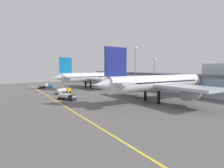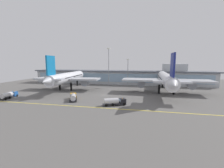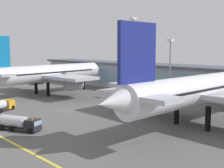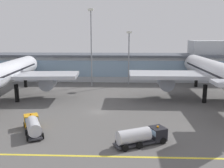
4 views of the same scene
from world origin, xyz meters
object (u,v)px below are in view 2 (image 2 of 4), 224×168
airliner_near_right (166,79)px  baggage_tug_near (73,97)px  airliner_near_left (67,78)px  service_truck_far (115,101)px  apron_light_mast_centre (128,68)px  fuel_tanker_truck (9,95)px  apron_light_mast_west (109,62)px

airliner_near_right → baggage_tug_near: 49.68m
airliner_near_left → baggage_tug_near: bearing=-151.1°
airliner_near_right → service_truck_far: bearing=144.0°
service_truck_far → apron_light_mast_centre: apron_light_mast_centre is taller
airliner_near_left → fuel_tanker_truck: 31.66m
service_truck_far → fuel_tanker_truck: bearing=152.6°
airliner_near_right → apron_light_mast_west: apron_light_mast_west is taller
airliner_near_left → apron_light_mast_centre: 41.82m
baggage_tug_near → service_truck_far: bearing=-127.2°
apron_light_mast_west → apron_light_mast_centre: apron_light_mast_west is taller
apron_light_mast_west → fuel_tanker_truck: bearing=-128.2°
airliner_near_right → fuel_tanker_truck: airliner_near_right is taller
airliner_near_left → fuel_tanker_truck: (-15.45, -27.02, -5.78)m
fuel_tanker_truck → apron_light_mast_centre: apron_light_mast_centre is taller
fuel_tanker_truck → service_truck_far: bearing=-97.1°
service_truck_far → baggage_tug_near: bearing=141.9°
airliner_near_right → apron_light_mast_centre: 32.21m
airliner_near_left → fuel_tanker_truck: bearing=146.2°
airliner_near_left → airliner_near_right: bearing=-92.5°
apron_light_mast_west → airliner_near_left: bearing=-137.3°
baggage_tug_near → apron_light_mast_west: bearing=-32.3°
baggage_tug_near → airliner_near_left: bearing=8.1°
airliner_near_left → apron_light_mast_west: (21.37, 19.75, 9.70)m
airliner_near_left → apron_light_mast_centre: bearing=-60.1°
airliner_near_left → airliner_near_right: airliner_near_right is taller
airliner_near_left → fuel_tanker_truck: airliner_near_left is taller
service_truck_far → apron_light_mast_west: bearing=80.7°
airliner_near_left → baggage_tug_near: size_ratio=5.67×
airliner_near_right → fuel_tanker_truck: bearing=111.7°
fuel_tanker_truck → apron_light_mast_centre: (49.86, 50.13, 11.34)m
fuel_tanker_truck → apron_light_mast_west: size_ratio=0.35×
baggage_tug_near → apron_light_mast_centre: 52.13m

